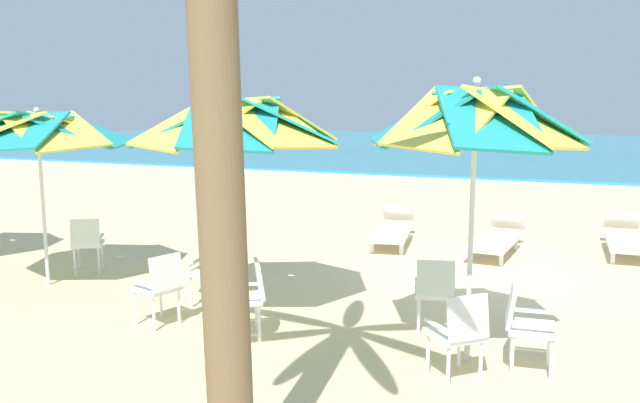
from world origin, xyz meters
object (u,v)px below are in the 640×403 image
object	(u,v)px
plastic_chair_2	(459,331)
plastic_chair_5	(160,284)
beach_umbrella_1	(238,124)
sun_lounger_2	(393,229)
plastic_chair_1	(525,322)
plastic_chair_4	(248,294)
plastic_chair_3	(211,266)
sun_lounger_1	(497,238)
beach_umbrella_2	(38,131)
plastic_chair_0	(435,290)
palm_tree_2	(214,25)
beach_umbrella_0	(475,121)
sun_lounger_0	(626,238)
plastic_chair_6	(87,241)

from	to	relation	value
plastic_chair_2	plastic_chair_5	bearing A→B (deg)	176.51
beach_umbrella_1	sun_lounger_2	world-z (taller)	beach_umbrella_1
plastic_chair_1	plastic_chair_4	size ratio (longest dim) A/B	1.00
plastic_chair_3	sun_lounger_1	size ratio (longest dim) A/B	0.39
plastic_chair_1	sun_lounger_1	size ratio (longest dim) A/B	0.39
beach_umbrella_2	plastic_chair_0	bearing A→B (deg)	2.32
beach_umbrella_1	palm_tree_2	distance (m)	3.81
beach_umbrella_0	plastic_chair_5	world-z (taller)	beach_umbrella_0
plastic_chair_5	sun_lounger_2	size ratio (longest dim) A/B	0.39
plastic_chair_0	plastic_chair_1	size ratio (longest dim) A/B	1.00
sun_lounger_1	palm_tree_2	distance (m)	8.39
plastic_chair_0	plastic_chair_2	xyz separation A→B (m)	(0.48, -1.21, 0.00)
plastic_chair_3	sun_lounger_2	bearing A→B (deg)	74.08
plastic_chair_0	plastic_chair_1	bearing A→B (deg)	-35.89
plastic_chair_2	plastic_chair_5	world-z (taller)	same
plastic_chair_0	plastic_chair_3	distance (m)	2.91
plastic_chair_4	beach_umbrella_2	world-z (taller)	beach_umbrella_2
beach_umbrella_0	plastic_chair_2	bearing A→B (deg)	-90.35
plastic_chair_1	plastic_chair_4	xyz separation A→B (m)	(-2.91, -0.20, 0.00)
plastic_chair_2	sun_lounger_1	world-z (taller)	plastic_chair_2
plastic_chair_4	sun_lounger_0	bearing A→B (deg)	54.92
plastic_chair_3	plastic_chair_5	xyz separation A→B (m)	(-0.10, -0.95, 0.00)
plastic_chair_1	plastic_chair_5	bearing A→B (deg)	-176.35
plastic_chair_4	plastic_chair_3	bearing A→B (deg)	138.90
plastic_chair_0	plastic_chair_5	bearing A→B (deg)	-161.64
plastic_chair_1	sun_lounger_1	bearing A→B (deg)	99.25
plastic_chair_2	sun_lounger_0	world-z (taller)	plastic_chair_2
plastic_chair_3	plastic_chair_5	bearing A→B (deg)	-96.05
plastic_chair_1	plastic_chair_6	world-z (taller)	same
beach_umbrella_0	plastic_chair_3	size ratio (longest dim) A/B	3.27
sun_lounger_2	sun_lounger_1	bearing A→B (deg)	-2.41
sun_lounger_1	plastic_chair_4	bearing A→B (deg)	-112.25
plastic_chair_2	plastic_chair_5	xyz separation A→B (m)	(-3.49, 0.21, 0.00)
plastic_chair_2	beach_umbrella_2	xyz separation A→B (m)	(-6.02, 0.99, 1.71)
plastic_chair_3	plastic_chair_6	distance (m)	2.64
plastic_chair_4	plastic_chair_5	bearing A→B (deg)	-177.11
plastic_chair_0	sun_lounger_1	size ratio (longest dim) A/B	0.39
plastic_chair_0	beach_umbrella_1	world-z (taller)	beach_umbrella_1
beach_umbrella_0	palm_tree_2	xyz separation A→B (m)	(-1.04, -2.98, 0.59)
palm_tree_2	plastic_chair_5	bearing A→B (deg)	132.49
plastic_chair_6	plastic_chair_5	bearing A→B (deg)	-31.67
beach_umbrella_2	palm_tree_2	world-z (taller)	palm_tree_2
plastic_chair_1	plastic_chair_2	size ratio (longest dim) A/B	1.00
plastic_chair_1	plastic_chair_3	distance (m)	4.00
sun_lounger_2	plastic_chair_4	bearing A→B (deg)	-92.31
plastic_chair_0	beach_umbrella_1	xyz separation A→B (m)	(-2.29, -0.36, 1.85)
plastic_chair_5	beach_umbrella_2	world-z (taller)	beach_umbrella_2
plastic_chair_6	plastic_chair_2	bearing A→B (deg)	-16.26
plastic_chair_4	sun_lounger_2	xyz separation A→B (m)	(0.21, 5.23, -0.22)
sun_lounger_0	sun_lounger_1	bearing A→B (deg)	-158.45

